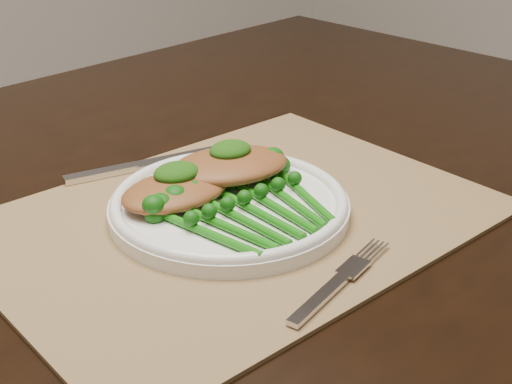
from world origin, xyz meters
TOP-DOWN VIEW (x-y plane):
  - placemat at (-0.01, -0.13)m, footprint 0.51×0.39m
  - dinner_plate at (-0.02, -0.13)m, footprint 0.24×0.24m
  - knife at (-0.04, 0.02)m, footprint 0.21×0.05m
  - fork at (-0.00, -0.28)m, footprint 0.15×0.06m
  - chicken_fillet_left at (-0.06, -0.09)m, footprint 0.12×0.09m
  - chicken_fillet_right at (0.01, -0.09)m, footprint 0.14×0.12m
  - pesto_dollop_left at (-0.05, -0.08)m, footprint 0.05×0.04m
  - pesto_dollop_right at (0.02, -0.08)m, footprint 0.05×0.04m
  - broccolini_bundle at (-0.01, -0.17)m, footprint 0.15×0.17m

SIDE VIEW (x-z plane):
  - placemat at x=-0.01m, z-range 0.75..0.75m
  - fork at x=0.00m, z-range 0.76..0.76m
  - knife at x=-0.04m, z-range 0.76..0.76m
  - dinner_plate at x=-0.02m, z-range 0.75..0.78m
  - broccolini_bundle at x=-0.01m, z-range 0.75..0.79m
  - chicken_fillet_left at x=-0.06m, z-range 0.77..0.79m
  - chicken_fillet_right at x=0.01m, z-range 0.77..0.80m
  - pesto_dollop_left at x=-0.05m, z-range 0.78..0.80m
  - pesto_dollop_right at x=0.02m, z-range 0.79..0.81m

